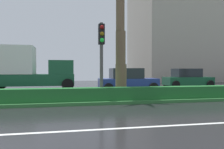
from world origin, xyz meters
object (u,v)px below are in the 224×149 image
traffic_signal_median_right (101,47)px  car_in_traffic_leading (127,80)px  car_in_traffic_second (187,78)px  box_truck_following (32,71)px

traffic_signal_median_right → car_in_traffic_leading: 6.44m
car_in_traffic_leading → car_in_traffic_second: bearing=21.4°
box_truck_following → car_in_traffic_leading: size_ratio=1.49×
car_in_traffic_leading → traffic_signal_median_right: bearing=-117.3°
box_truck_following → car_in_traffic_leading: bearing=-21.1°
car_in_traffic_leading → car_in_traffic_second: 6.83m
car_in_traffic_leading → car_in_traffic_second: same height
box_truck_following → car_in_traffic_second: (13.48, -0.26, -0.72)m
car_in_traffic_leading → car_in_traffic_second: size_ratio=1.00×
traffic_signal_median_right → car_in_traffic_second: traffic_signal_median_right is taller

